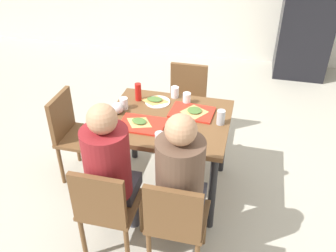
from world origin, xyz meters
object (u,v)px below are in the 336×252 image
(pizza_slice_c, at_px, (155,100))
(condiment_bottle, at_px, (138,92))
(main_table, at_px, (168,129))
(paper_plate_center, at_px, (158,102))
(chair_left_end, at_px, (73,131))
(foil_bundle, at_px, (118,108))
(chair_near_left, at_px, (106,206))
(chair_near_right, at_px, (176,219))
(plastic_cup_b, at_px, (160,139))
(tray_red_far, at_px, (192,112))
(plastic_cup_c, at_px, (124,103))
(soda_can, at_px, (221,117))
(pizza_slice_b, at_px, (194,111))
(person_in_brown_jacket, at_px, (181,178))
(pizza_slice_a, at_px, (139,122))
(plastic_cup_d, at_px, (187,98))
(person_in_red, at_px, (110,167))
(tray_red_near, at_px, (142,124))
(paper_plate_near_edge, at_px, (180,136))
(drink_fridge, at_px, (310,8))
(chair_far_side, at_px, (186,99))

(pizza_slice_c, xyz_separation_m, condiment_bottle, (-0.15, -0.01, 0.06))
(main_table, xyz_separation_m, paper_plate_center, (-0.15, 0.23, 0.11))
(chair_left_end, distance_m, foil_bundle, 0.56)
(paper_plate_center, bearing_deg, foil_bundle, -137.30)
(chair_near_left, height_order, condiment_bottle, condiment_bottle)
(chair_near_right, relative_size, pizza_slice_c, 4.17)
(plastic_cup_b, bearing_deg, chair_near_right, -63.16)
(tray_red_far, height_order, foil_bundle, foil_bundle)
(plastic_cup_c, distance_m, condiment_bottle, 0.19)
(chair_near_right, relative_size, soda_can, 6.94)
(pizza_slice_b, distance_m, soda_can, 0.26)
(person_in_brown_jacket, relative_size, condiment_bottle, 7.86)
(person_in_brown_jacket, height_order, pizza_slice_a, person_in_brown_jacket)
(plastic_cup_d, bearing_deg, tray_red_far, -63.13)
(person_in_red, xyz_separation_m, tray_red_near, (0.08, 0.52, 0.03))
(main_table, bearing_deg, condiment_bottle, 144.41)
(paper_plate_center, distance_m, condiment_bottle, 0.19)
(chair_left_end, bearing_deg, pizza_slice_b, 6.68)
(plastic_cup_d, bearing_deg, chair_near_right, -82.09)
(paper_plate_near_edge, xyz_separation_m, plastic_cup_c, (-0.55, 0.30, 0.05))
(plastic_cup_d, bearing_deg, pizza_slice_b, -57.37)
(pizza_slice_c, relative_size, plastic_cup_c, 2.03)
(person_in_brown_jacket, bearing_deg, person_in_red, 180.00)
(pizza_slice_a, bearing_deg, plastic_cup_d, 53.92)
(chair_near_left, xyz_separation_m, plastic_cup_d, (0.35, 1.09, 0.32))
(soda_can, bearing_deg, plastic_cup_b, -136.42)
(chair_left_end, distance_m, pizza_slice_b, 1.13)
(tray_red_near, xyz_separation_m, soda_can, (0.60, 0.17, 0.05))
(paper_plate_near_edge, height_order, plastic_cup_b, plastic_cup_b)
(paper_plate_center, relative_size, drink_fridge, 0.12)
(pizza_slice_b, bearing_deg, plastic_cup_d, 122.63)
(person_in_brown_jacket, height_order, plastic_cup_d, person_in_brown_jacket)
(tray_red_far, distance_m, plastic_cup_b, 0.51)
(main_table, bearing_deg, pizza_slice_c, 126.73)
(person_in_red, distance_m, plastic_cup_d, 1.01)
(tray_red_far, xyz_separation_m, paper_plate_near_edge, (-0.03, -0.36, -0.00))
(chair_far_side, distance_m, drink_fridge, 2.45)
(paper_plate_center, relative_size, pizza_slice_b, 1.06)
(chair_far_side, bearing_deg, chair_near_right, -81.16)
(main_table, relative_size, chair_far_side, 1.19)
(pizza_slice_b, bearing_deg, paper_plate_near_edge, -97.20)
(plastic_cup_c, bearing_deg, chair_far_side, 61.63)
(person_in_red, relative_size, pizza_slice_b, 6.03)
(chair_far_side, height_order, pizza_slice_b, chair_far_side)
(chair_far_side, bearing_deg, foil_bundle, -117.25)
(chair_far_side, xyz_separation_m, drink_fridge, (1.27, 2.04, 0.45))
(soda_can, relative_size, foil_bundle, 1.22)
(chair_left_end, bearing_deg, plastic_cup_d, 15.65)
(chair_near_left, xyz_separation_m, plastic_cup_c, (-0.15, 0.87, 0.32))
(chair_left_end, distance_m, pizza_slice_a, 0.76)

